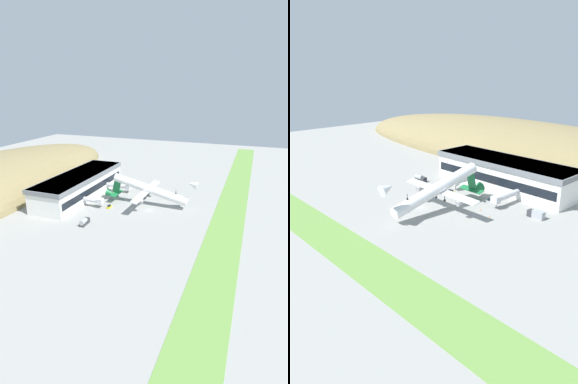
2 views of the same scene
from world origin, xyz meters
The scene contains 13 objects.
ground_plane centered at (0.00, 0.00, 0.00)m, with size 432.57×432.57×0.00m, color gray.
grass_strip_foreground centered at (0.00, -41.74, 0.04)m, with size 389.31×16.11×0.08m, color #669342.
hill_backdrop centered at (-29.91, 110.49, 0.00)m, with size 312.74×87.32×44.47m, color olive.
terminal_building centered at (7.43, 47.51, 7.86)m, with size 71.93×22.28×13.92m.
jetway_0 centered at (-5.71, 30.25, 3.99)m, with size 3.38×11.92×5.43m.
jetway_1 centered at (22.54, 27.77, 3.99)m, with size 3.38×16.61×5.43m.
cargo_airplane centered at (7.90, 3.21, 9.15)m, with size 39.61×54.59×16.94m.
service_car_0 centered at (-3.93, 22.10, 0.67)m, with size 4.06×1.81×1.63m.
service_car_1 centered at (16.33, 25.82, 0.70)m, with size 4.21×1.67×1.69m.
fuel_truck centered at (39.45, 26.00, 1.52)m, with size 6.99×2.60×3.18m.
box_truck centered at (-27.61, 23.57, 1.54)m, with size 7.01×2.90×3.29m.
traffic_cone_0 centered at (19.67, 15.77, 0.28)m, with size 0.52×0.52×0.58m.
traffic_cone_1 centered at (26.87, 12.96, 0.28)m, with size 0.52×0.52×0.58m.
Camera 2 is at (112.61, -94.04, 57.12)m, focal length 35.00 mm.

